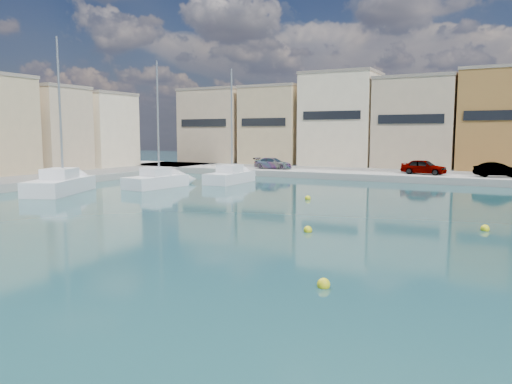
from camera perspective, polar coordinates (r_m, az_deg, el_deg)
The scene contains 7 objects.
ground at distance 15.72m, azimuth 12.73°, elevation -8.77°, with size 160.00×160.00×0.00m, color #132F3A.
north_quay at distance 46.98m, azimuth 22.99°, elevation 1.48°, with size 80.00×8.00×0.60m, color gray.
parked_cars at distance 46.50m, azimuth 14.47°, elevation 2.87°, with size 24.28×2.25×1.30m.
yacht_north at distance 43.40m, azimuth -1.96°, elevation 1.76°, with size 2.40×7.72×10.22m.
yacht_midnorth at distance 40.13m, azimuth -9.80°, elevation 1.27°, with size 2.87×7.47×10.35m.
yacht_mid at distance 39.08m, azimuth -20.20°, elevation 0.88°, with size 5.90×9.42×11.60m.
mooring_buoys at distance 22.30m, azimuth 22.24°, elevation -4.31°, with size 24.19×18.06×0.36m.
Camera 1 is at (3.86, -14.66, 4.15)m, focal length 35.00 mm.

